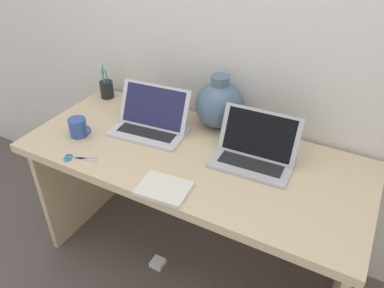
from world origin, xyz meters
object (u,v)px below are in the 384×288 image
(laptop_right, at_px, (255,149))
(notebook_stack, at_px, (164,189))
(scissors, at_px, (75,158))
(green_vase, at_px, (219,104))
(power_brick, at_px, (158,263))
(pen_cup, at_px, (107,89))
(coffee_mug, at_px, (78,127))
(laptop_left, at_px, (151,120))

(laptop_right, xyz_separation_m, notebook_stack, (-0.24, -0.35, -0.05))
(laptop_right, bearing_deg, scissors, -152.58)
(green_vase, distance_m, scissors, 0.70)
(scissors, relative_size, power_brick, 2.07)
(notebook_stack, distance_m, pen_cup, 0.86)
(coffee_mug, distance_m, power_brick, 0.85)
(laptop_left, relative_size, power_brick, 5.24)
(laptop_right, bearing_deg, power_brick, -154.59)
(laptop_right, xyz_separation_m, pen_cup, (-0.93, 0.17, -0.01))
(notebook_stack, bearing_deg, power_brick, 137.42)
(laptop_left, bearing_deg, scissors, -115.05)
(pen_cup, relative_size, power_brick, 2.64)
(scissors, bearing_deg, laptop_right, 27.42)
(green_vase, bearing_deg, coffee_mug, -143.63)
(power_brick, bearing_deg, green_vase, 68.68)
(notebook_stack, bearing_deg, scissors, -179.21)
(laptop_right, bearing_deg, laptop_left, -179.81)
(laptop_left, height_order, coffee_mug, laptop_left)
(green_vase, height_order, coffee_mug, green_vase)
(scissors, distance_m, power_brick, 0.78)
(green_vase, xyz_separation_m, coffee_mug, (-0.54, -0.39, -0.07))
(green_vase, xyz_separation_m, notebook_stack, (0.02, -0.54, -0.11))
(pen_cup, xyz_separation_m, power_brick, (0.52, -0.36, -0.76))
(scissors, bearing_deg, green_vase, 51.90)
(notebook_stack, distance_m, scissors, 0.45)
(notebook_stack, relative_size, scissors, 1.35)
(laptop_left, relative_size, green_vase, 1.42)
(notebook_stack, height_order, coffee_mug, coffee_mug)
(notebook_stack, distance_m, power_brick, 0.75)
(laptop_left, xyz_separation_m, pen_cup, (-0.40, 0.17, -0.01))
(laptop_right, distance_m, pen_cup, 0.94)
(coffee_mug, height_order, power_brick, coffee_mug)
(coffee_mug, relative_size, power_brick, 1.71)
(laptop_right, bearing_deg, notebook_stack, -124.28)
(notebook_stack, distance_m, coffee_mug, 0.58)
(laptop_left, relative_size, notebook_stack, 1.87)
(power_brick, bearing_deg, laptop_right, 25.41)
(laptop_left, height_order, scissors, laptop_left)
(laptop_left, height_order, pen_cup, laptop_left)
(power_brick, bearing_deg, coffee_mug, -178.43)
(green_vase, distance_m, pen_cup, 0.67)
(laptop_right, relative_size, scissors, 2.37)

